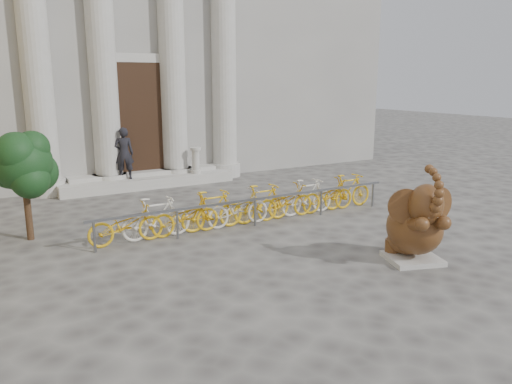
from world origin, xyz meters
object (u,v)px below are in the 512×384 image
pedestrian (124,153)px  bike_rack (250,205)px  elephant_statue (416,226)px  tree (24,165)px

pedestrian → bike_rack: bearing=119.3°
elephant_statue → tree: 8.63m
elephant_statue → pedestrian: (-3.17, 9.75, 0.48)m
elephant_statue → pedestrian: pedestrian is taller
tree → pedestrian: size_ratio=1.46×
bike_rack → pedestrian: 5.95m
elephant_statue → tree: size_ratio=0.81×
bike_rack → pedestrian: bearing=105.9°
pedestrian → elephant_statue: bearing=121.4°
bike_rack → tree: bearing=164.4°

